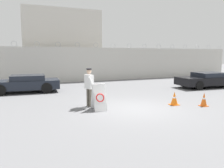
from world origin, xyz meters
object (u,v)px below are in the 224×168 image
(traffic_cone_mid, at_px, (204,99))
(parked_car_front_coupe, at_px, (25,83))
(barricade_sign, at_px, (99,97))
(traffic_cone_near, at_px, (174,98))
(parked_car_far_side, at_px, (207,80))
(security_guard, at_px, (89,85))

(traffic_cone_mid, xyz_separation_m, parked_car_front_coupe, (-7.96, 7.59, 0.27))
(barricade_sign, relative_size, traffic_cone_mid, 1.79)
(traffic_cone_near, xyz_separation_m, parked_car_far_side, (6.16, 3.88, 0.27))
(barricade_sign, relative_size, security_guard, 0.65)
(barricade_sign, bearing_deg, parked_car_far_side, 22.00)
(barricade_sign, xyz_separation_m, traffic_cone_mid, (4.96, -1.29, -0.26))
(barricade_sign, height_order, security_guard, security_guard)
(traffic_cone_mid, relative_size, parked_car_front_coupe, 0.15)
(traffic_cone_mid, bearing_deg, parked_car_far_side, 42.89)
(barricade_sign, distance_m, traffic_cone_mid, 5.14)
(traffic_cone_near, xyz_separation_m, traffic_cone_mid, (1.17, -0.76, 0.00))
(security_guard, xyz_separation_m, traffic_cone_near, (4.02, -1.31, -0.71))
(parked_car_far_side, bearing_deg, barricade_sign, 22.57)
(security_guard, height_order, traffic_cone_mid, security_guard)
(barricade_sign, distance_m, parked_car_far_side, 10.51)
(barricade_sign, height_order, parked_car_front_coupe, barricade_sign)
(traffic_cone_near, distance_m, parked_car_front_coupe, 9.63)
(traffic_cone_mid, bearing_deg, traffic_cone_near, 146.77)
(parked_car_front_coupe, bearing_deg, security_guard, 120.36)
(traffic_cone_mid, distance_m, parked_car_front_coupe, 11.00)
(barricade_sign, relative_size, parked_car_far_side, 0.25)
(security_guard, distance_m, traffic_cone_near, 4.29)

